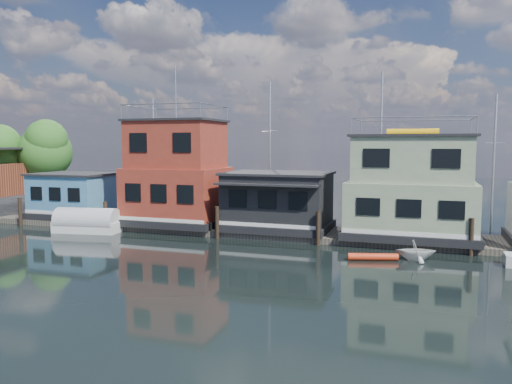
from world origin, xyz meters
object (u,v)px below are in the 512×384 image
at_px(dinghy_white, 416,250).
at_px(red_kayak, 373,257).
at_px(tarp_runabout, 87,223).
at_px(houseboat_green, 411,189).
at_px(houseboat_red, 177,175).
at_px(houseboat_blue, 74,195).
at_px(houseboat_dark, 278,201).

relative_size(dinghy_white, red_kayak, 0.79).
bearing_deg(tarp_runabout, red_kayak, -14.74).
xyz_separation_m(houseboat_green, red_kayak, (-1.74, -5.88, -3.35)).
bearing_deg(houseboat_red, red_kayak, -21.07).
bearing_deg(houseboat_red, houseboat_green, 0.00).
relative_size(houseboat_red, tarp_runabout, 2.38).
bearing_deg(dinghy_white, houseboat_green, -8.34).
relative_size(houseboat_blue, dinghy_white, 2.95).
distance_m(houseboat_blue, houseboat_red, 9.69).
xyz_separation_m(dinghy_white, tarp_runabout, (-22.95, 1.39, 0.15)).
relative_size(dinghy_white, tarp_runabout, 0.44).
height_order(houseboat_red, dinghy_white, houseboat_red).
bearing_deg(houseboat_dark, tarp_runabout, -164.72).
bearing_deg(houseboat_blue, dinghy_white, -10.65).
height_order(houseboat_blue, tarp_runabout, houseboat_blue).
bearing_deg(houseboat_blue, houseboat_green, 0.00).
height_order(houseboat_blue, houseboat_dark, houseboat_dark).
bearing_deg(red_kayak, dinghy_white, 3.24).
bearing_deg(tarp_runabout, houseboat_blue, 128.92).
relative_size(houseboat_red, houseboat_green, 1.41).
bearing_deg(houseboat_red, dinghy_white, -16.19).
distance_m(houseboat_red, dinghy_white, 18.56).
bearing_deg(houseboat_blue, red_kayak, -13.36).
height_order(houseboat_green, dinghy_white, houseboat_green).
bearing_deg(houseboat_red, houseboat_blue, -180.00).
height_order(houseboat_blue, houseboat_red, houseboat_red).
bearing_deg(dinghy_white, houseboat_red, 59.83).
height_order(houseboat_dark, red_kayak, houseboat_dark).
relative_size(houseboat_dark, tarp_runabout, 1.49).
bearing_deg(tarp_runabout, houseboat_red, 25.41).
xyz_separation_m(houseboat_red, houseboat_green, (17.00, 0.00, -0.55)).
distance_m(houseboat_blue, red_kayak, 25.53).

